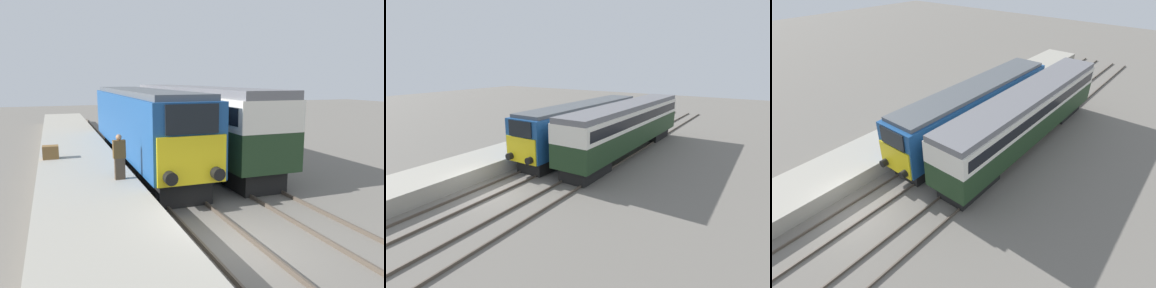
% 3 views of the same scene
% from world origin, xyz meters
% --- Properties ---
extents(ground_plane, '(120.00, 120.00, 0.00)m').
position_xyz_m(ground_plane, '(0.00, 0.00, 0.00)').
color(ground_plane, slate).
extents(platform_left, '(3.50, 50.00, 0.95)m').
position_xyz_m(platform_left, '(-3.30, 8.00, 0.48)').
color(platform_left, '#9E998C').
rests_on(platform_left, ground_plane).
extents(rails_near_track, '(1.51, 60.00, 0.14)m').
position_xyz_m(rails_near_track, '(0.00, 5.00, 0.07)').
color(rails_near_track, '#4C4238').
rests_on(rails_near_track, ground_plane).
extents(rails_far_track, '(1.50, 60.00, 0.14)m').
position_xyz_m(rails_far_track, '(3.40, 5.00, 0.07)').
color(rails_far_track, '#4C4238').
rests_on(rails_far_track, ground_plane).
extents(locomotive, '(2.70, 15.48, 4.04)m').
position_xyz_m(locomotive, '(0.00, 10.42, 2.27)').
color(locomotive, black).
rests_on(locomotive, ground_plane).
extents(passenger_carriage, '(2.75, 16.94, 4.13)m').
position_xyz_m(passenger_carriage, '(3.40, 11.67, 2.49)').
color(passenger_carriage, black).
rests_on(passenger_carriage, ground_plane).
extents(person_on_platform, '(0.44, 0.26, 1.65)m').
position_xyz_m(person_on_platform, '(-2.16, 4.66, 1.77)').
color(person_on_platform, '#473828').
rests_on(person_on_platform, platform_left).
extents(luggage_crate, '(0.70, 0.56, 0.60)m').
position_xyz_m(luggage_crate, '(-4.52, 9.35, 1.25)').
color(luggage_crate, brown).
rests_on(luggage_crate, platform_left).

